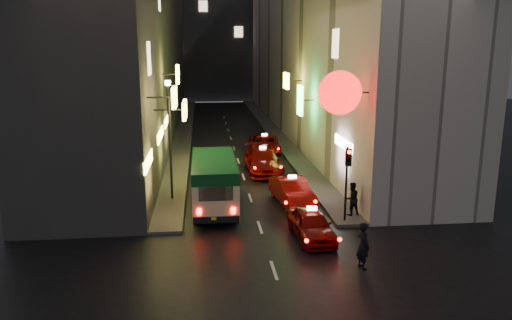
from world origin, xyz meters
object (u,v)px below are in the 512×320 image
object	(u,v)px
minibus	(214,178)
traffic_light	(348,168)
taxi_near	(311,222)
lamp_post	(170,132)
pedestrian_crossing	(363,242)

from	to	relation	value
minibus	traffic_light	xyz separation A→B (m)	(5.99, -2.80, 1.03)
taxi_near	traffic_light	size ratio (longest dim) A/B	1.35
traffic_light	lamp_post	distance (m)	9.42
minibus	taxi_near	bearing A→B (deg)	-47.05
taxi_near	minibus	bearing A→B (deg)	132.95
minibus	taxi_near	size ratio (longest dim) A/B	1.29
taxi_near	lamp_post	bearing A→B (deg)	135.89
minibus	taxi_near	world-z (taller)	minibus
minibus	lamp_post	size ratio (longest dim) A/B	0.98
traffic_light	lamp_post	xyz separation A→B (m)	(-8.20, 4.53, 1.04)
taxi_near	traffic_light	world-z (taller)	traffic_light
taxi_near	pedestrian_crossing	size ratio (longest dim) A/B	2.33
minibus	traffic_light	size ratio (longest dim) A/B	1.74
minibus	pedestrian_crossing	world-z (taller)	minibus
traffic_light	pedestrian_crossing	bearing A→B (deg)	-98.59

